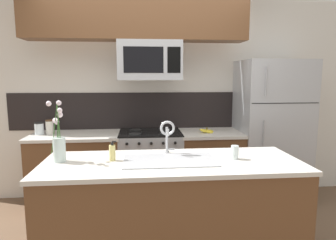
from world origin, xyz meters
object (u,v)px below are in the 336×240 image
at_px(storage_jar_tall, 39,128).
at_px(drinking_glass, 235,152).
at_px(refrigerator, 270,131).
at_px(sink_faucet, 167,133).
at_px(stove_range, 150,168).
at_px(dish_soap_bottle, 112,152).
at_px(flower_vase, 59,145).
at_px(microwave, 150,61).
at_px(storage_jar_medium, 50,127).
at_px(banana_bunch, 207,131).

distance_m(storage_jar_tall, drinking_glass, 2.36).
bearing_deg(refrigerator, sink_faucet, -143.48).
distance_m(stove_range, dish_soap_bottle, 1.35).
height_order(refrigerator, flower_vase, refrigerator).
distance_m(storage_jar_tall, sink_faucet, 1.79).
distance_m(microwave, storage_jar_medium, 1.45).
relative_size(storage_jar_medium, dish_soap_bottle, 1.06).
xyz_separation_m(microwave, storage_jar_medium, (-1.21, 0.06, -0.79)).
relative_size(storage_jar_medium, drinking_glass, 1.51).
relative_size(microwave, storage_jar_tall, 5.00).
distance_m(banana_bunch, dish_soap_bottle, 1.55).
distance_m(microwave, drinking_glass, 1.62).
bearing_deg(storage_jar_medium, banana_bunch, -3.04).
relative_size(stove_range, flower_vase, 1.87).
bearing_deg(flower_vase, drinking_glass, -2.45).
bearing_deg(sink_faucet, stove_range, 96.45).
bearing_deg(refrigerator, storage_jar_medium, 179.59).
relative_size(storage_jar_medium, sink_faucet, 0.57).
height_order(sink_faucet, dish_soap_bottle, sink_faucet).
xyz_separation_m(refrigerator, sink_faucet, (-1.43, -1.06, 0.21)).
relative_size(storage_jar_tall, drinking_glass, 1.29).
distance_m(stove_range, storage_jar_medium, 1.33).
bearing_deg(dish_soap_bottle, sink_faucet, 18.28).
bearing_deg(storage_jar_tall, drinking_glass, -32.34).
distance_m(dish_soap_bottle, drinking_glass, 1.02).
bearing_deg(storage_jar_tall, dish_soap_bottle, -51.28).
height_order(stove_range, flower_vase, flower_vase).
bearing_deg(drinking_glass, storage_jar_tall, 147.66).
bearing_deg(dish_soap_bottle, storage_jar_tall, 128.72).
height_order(storage_jar_tall, flower_vase, flower_vase).
relative_size(microwave, banana_bunch, 3.93).
xyz_separation_m(sink_faucet, drinking_glass, (0.55, -0.21, -0.14)).
bearing_deg(refrigerator, flower_vase, -152.67).
distance_m(dish_soap_bottle, flower_vase, 0.43).
xyz_separation_m(storage_jar_medium, sink_faucet, (1.33, -1.08, 0.11)).
relative_size(refrigerator, storage_jar_medium, 10.30).
bearing_deg(refrigerator, banana_bunch, -174.54).
distance_m(storage_jar_medium, banana_bunch, 1.91).
height_order(storage_jar_tall, banana_bunch, storage_jar_tall).
xyz_separation_m(stove_range, refrigerator, (1.55, 0.02, 0.44)).
bearing_deg(banana_bunch, refrigerator, 5.46).
relative_size(dish_soap_bottle, drinking_glass, 1.42).
bearing_deg(stove_range, sink_faucet, -83.55).
relative_size(sink_faucet, drinking_glass, 2.64).
distance_m(drinking_glass, flower_vase, 1.45).
distance_m(storage_jar_medium, dish_soap_bottle, 1.50).
distance_m(refrigerator, flower_vase, 2.63).
height_order(dish_soap_bottle, flower_vase, flower_vase).
bearing_deg(sink_faucet, drinking_glass, -20.56).
bearing_deg(sink_faucet, storage_jar_medium, 140.89).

